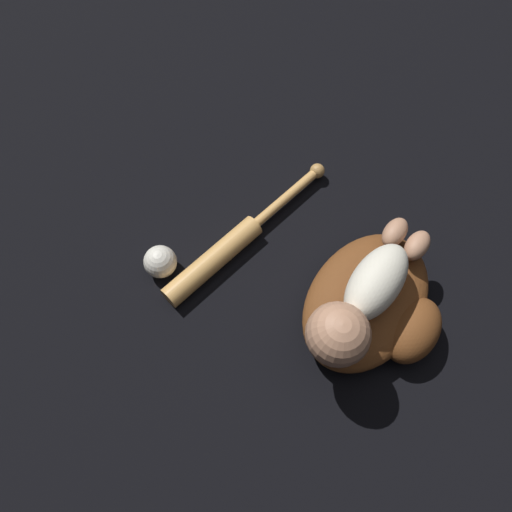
% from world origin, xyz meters
% --- Properties ---
extents(ground_plane, '(6.00, 6.00, 0.00)m').
position_xyz_m(ground_plane, '(0.00, 0.00, 0.00)').
color(ground_plane, black).
extents(baseball_glove, '(0.37, 0.31, 0.10)m').
position_xyz_m(baseball_glove, '(0.01, 0.00, 0.05)').
color(baseball_glove, brown).
rests_on(baseball_glove, ground).
extents(baby_figure, '(0.37, 0.15, 0.12)m').
position_xyz_m(baby_figure, '(0.07, -0.01, 0.15)').
color(baby_figure, silver).
rests_on(baby_figure, baseball_glove).
extents(baseball_bat, '(0.49, 0.05, 0.05)m').
position_xyz_m(baseball_bat, '(0.12, -0.32, 0.03)').
color(baseball_bat, tan).
rests_on(baseball_bat, ground).
extents(baseball, '(0.07, 0.07, 0.07)m').
position_xyz_m(baseball, '(0.26, -0.39, 0.04)').
color(baseball, silver).
rests_on(baseball, ground).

